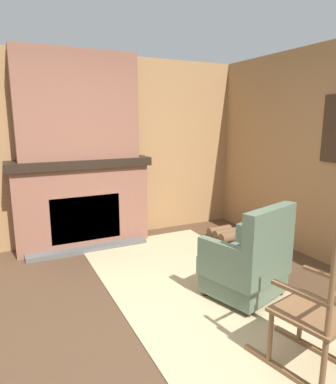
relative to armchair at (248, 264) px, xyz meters
The scene contains 11 objects.
ground_plane 1.16m from the armchair, 83.34° to the right, with size 14.00×14.00×0.00m, color #4C3523.
wood_panel_wall_left 2.80m from the armchair, 155.28° to the right, with size 0.06×5.58×2.59m.
fireplace_hearth 2.43m from the armchair, 152.93° to the right, with size 0.60×1.86×1.20m.
chimney_breast 2.87m from the armchair, 153.07° to the right, with size 0.34×1.55×1.37m.
area_rug 0.63m from the armchair, 142.21° to the right, with size 3.28×1.73×0.01m.
armchair is the anchor object (origin of this frame).
rocking_chair 1.05m from the armchair, 12.73° to the right, with size 0.87×0.58×1.36m.
firewood_stack 1.73m from the armchair, 151.40° to the left, with size 0.45×0.39×0.14m.
oil_lamp_vase 2.78m from the armchair, 147.48° to the right, with size 0.12×0.12×0.23m.
storage_case 2.42m from the armchair, 169.21° to the right, with size 0.16×0.24×0.12m.
decorative_plate_on_mantel 2.63m from the armchair, 155.70° to the right, with size 0.07×0.25×0.25m.
Camera 1 is at (2.29, -0.95, 1.71)m, focal length 32.00 mm.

